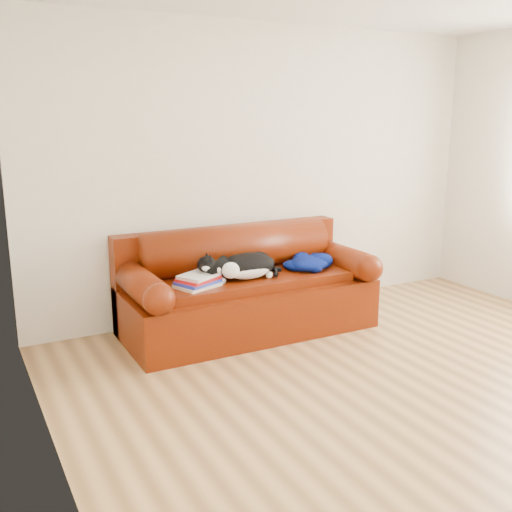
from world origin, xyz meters
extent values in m
plane|color=brown|center=(0.00, 0.00, 0.00)|extent=(4.50, 4.50, 0.00)
cube|color=beige|center=(0.00, 2.00, 1.30)|extent=(4.50, 0.02, 2.60)
cube|color=beige|center=(-2.25, 0.00, 1.30)|extent=(0.02, 4.00, 2.60)
cube|color=#400F02|center=(-0.45, 1.50, 0.21)|extent=(2.10, 0.90, 0.42)
cube|color=#400F02|center=(-0.45, 1.45, 0.45)|extent=(1.66, 0.62, 0.10)
cylinder|color=black|center=(-1.38, 1.17, 0.03)|extent=(0.06, 0.06, 0.05)
cylinder|color=black|center=(0.48, 1.17, 0.03)|extent=(0.06, 0.06, 0.05)
cylinder|color=black|center=(-1.38, 1.83, 0.03)|extent=(0.06, 0.06, 0.05)
cylinder|color=black|center=(0.48, 1.83, 0.03)|extent=(0.06, 0.06, 0.05)
cube|color=#400F02|center=(-0.45, 1.86, 0.42)|extent=(2.10, 0.18, 0.85)
cylinder|color=#400F02|center=(-0.45, 1.75, 0.68)|extent=(1.70, 0.40, 0.40)
cylinder|color=#400F02|center=(-1.38, 1.50, 0.54)|extent=(0.24, 0.88, 0.24)
sphere|color=#400F02|center=(-1.38, 1.06, 0.54)|extent=(0.24, 0.24, 0.24)
cylinder|color=#400F02|center=(0.48, 1.50, 0.54)|extent=(0.24, 0.88, 0.24)
sphere|color=#400F02|center=(0.48, 1.06, 0.54)|extent=(0.24, 0.24, 0.24)
cube|color=beige|center=(-0.96, 1.35, 0.51)|extent=(0.38, 0.34, 0.02)
cube|color=white|center=(-0.96, 1.35, 0.51)|extent=(0.36, 0.32, 0.02)
cube|color=#2232B9|center=(-0.96, 1.35, 0.54)|extent=(0.37, 0.34, 0.02)
cube|color=white|center=(-0.96, 1.35, 0.54)|extent=(0.36, 0.32, 0.02)
cube|color=red|center=(-0.96, 1.35, 0.56)|extent=(0.37, 0.34, 0.02)
cube|color=white|center=(-0.96, 1.35, 0.56)|extent=(0.35, 0.32, 0.02)
cube|color=silver|center=(-0.96, 1.35, 0.59)|extent=(0.36, 0.33, 0.02)
cube|color=white|center=(-0.96, 1.35, 0.59)|extent=(0.35, 0.32, 0.02)
ellipsoid|color=black|center=(-0.52, 1.39, 0.61)|extent=(0.57, 0.42, 0.21)
ellipsoid|color=white|center=(-0.53, 1.32, 0.57)|extent=(0.39, 0.26, 0.13)
ellipsoid|color=white|center=(-0.71, 1.30, 0.61)|extent=(0.18, 0.17, 0.13)
ellipsoid|color=black|center=(-0.38, 1.45, 0.59)|extent=(0.26, 0.26, 0.18)
ellipsoid|color=black|center=(-0.84, 1.29, 0.67)|extent=(0.19, 0.18, 0.13)
ellipsoid|color=white|center=(-0.87, 1.25, 0.66)|extent=(0.09, 0.08, 0.05)
sphere|color=#BF7272|center=(-0.88, 1.24, 0.66)|extent=(0.02, 0.02, 0.02)
cone|color=black|center=(-0.82, 1.26, 0.73)|extent=(0.07, 0.06, 0.06)
cone|color=black|center=(-0.84, 1.33, 0.73)|extent=(0.07, 0.06, 0.06)
cylinder|color=black|center=(-0.26, 1.45, 0.53)|extent=(0.15, 0.16, 0.05)
sphere|color=white|center=(-0.74, 1.26, 0.52)|extent=(0.05, 0.05, 0.05)
sphere|color=white|center=(-0.35, 1.31, 0.52)|extent=(0.05, 0.05, 0.05)
ellipsoid|color=#020F3F|center=(0.09, 1.40, 0.56)|extent=(0.44, 0.42, 0.12)
ellipsoid|color=#020F3F|center=(0.22, 1.39, 0.57)|extent=(0.27, 0.25, 0.14)
ellipsoid|color=#020F3F|center=(-0.02, 1.43, 0.54)|extent=(0.28, 0.30, 0.09)
ellipsoid|color=#020F3F|center=(0.09, 1.51, 0.57)|extent=(0.22, 0.19, 0.14)
ellipsoid|color=#020F3F|center=(0.08, 1.30, 0.54)|extent=(0.18, 0.19, 0.09)
ellipsoid|color=silver|center=(0.16, 1.36, 0.58)|extent=(0.17, 0.10, 0.04)
camera|label=1|loc=(-2.65, -2.83, 1.83)|focal=42.00mm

